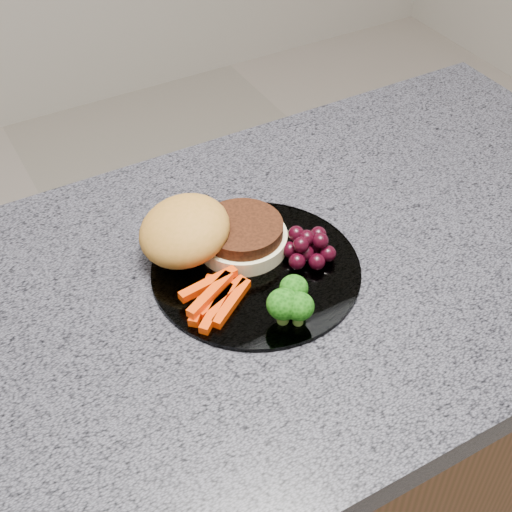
{
  "coord_description": "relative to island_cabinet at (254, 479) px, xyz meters",
  "views": [
    {
      "loc": [
        -0.3,
        -0.54,
        1.52
      ],
      "look_at": [
        0.01,
        0.01,
        0.93
      ],
      "focal_mm": 50.0,
      "sensor_mm": 36.0,
      "label": 1
    }
  ],
  "objects": [
    {
      "name": "island_cabinet",
      "position": [
        0.0,
        0.0,
        0.0
      ],
      "size": [
        1.2,
        0.6,
        0.86
      ],
      "primitive_type": "cube",
      "color": "brown",
      "rests_on": "ground"
    },
    {
      "name": "carrot_sticks",
      "position": [
        -0.06,
        -0.01,
        0.48
      ],
      "size": [
        0.09,
        0.08,
        0.02
      ],
      "rotation": [
        0.0,
        0.0,
        0.21
      ],
      "color": "#EE3A03",
      "rests_on": "plate"
    },
    {
      "name": "plate",
      "position": [
        0.01,
        0.01,
        0.47
      ],
      "size": [
        0.26,
        0.26,
        0.01
      ],
      "primitive_type": "cylinder",
      "color": "white",
      "rests_on": "countertop"
    },
    {
      "name": "burger",
      "position": [
        -0.03,
        0.07,
        0.5
      ],
      "size": [
        0.19,
        0.14,
        0.06
      ],
      "rotation": [
        0.0,
        0.0,
        -0.05
      ],
      "color": "#F6E7AD",
      "rests_on": "plate"
    },
    {
      "name": "countertop",
      "position": [
        0.0,
        0.0,
        0.45
      ],
      "size": [
        1.2,
        0.6,
        0.04
      ],
      "primitive_type": "cube",
      "color": "#54535E",
      "rests_on": "island_cabinet"
    },
    {
      "name": "grape_bunch",
      "position": [
        0.08,
        0.0,
        0.49
      ],
      "size": [
        0.07,
        0.06,
        0.04
      ],
      "rotation": [
        0.0,
        0.0,
        0.05
      ],
      "color": "black",
      "rests_on": "plate"
    },
    {
      "name": "broccoli",
      "position": [
        0.01,
        -0.08,
        0.5
      ],
      "size": [
        0.06,
        0.06,
        0.05
      ],
      "rotation": [
        0.0,
        0.0,
        0.4
      ],
      "color": "olive",
      "rests_on": "plate"
    }
  ]
}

